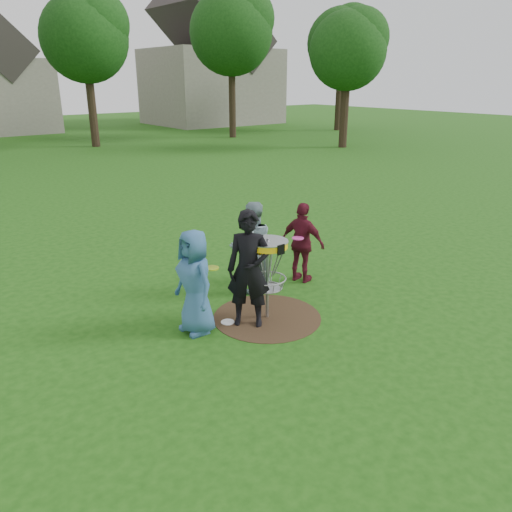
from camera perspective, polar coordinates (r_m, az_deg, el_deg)
ground at (r=8.39m, az=1.27°, el=-6.99°), size 100.00×100.00×0.00m
dirt_patch at (r=8.39m, az=1.27°, el=-6.97°), size 1.80×1.80×0.01m
player_blue at (r=7.67m, az=-7.00°, el=-2.97°), size 0.55×0.83×1.66m
player_black at (r=7.79m, az=-0.81°, el=-1.54°), size 0.81×0.80×1.89m
player_grey at (r=9.07m, az=-0.49°, el=0.97°), size 0.99×0.87×1.71m
player_maroon at (r=9.59m, az=5.34°, el=1.50°), size 0.64×0.99×1.57m
disc_on_grass at (r=8.21m, az=-3.25°, el=-7.56°), size 0.22×0.22×0.02m
disc_golf_basket at (r=7.98m, az=1.33°, el=-0.44°), size 0.66×0.67×1.38m
held_discs at (r=8.38m, az=0.34°, el=0.76°), size 2.40×0.99×0.22m
house_row at (r=40.01m, az=-25.64°, el=18.47°), size 44.50×10.65×11.62m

